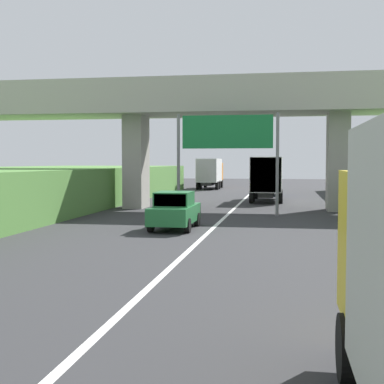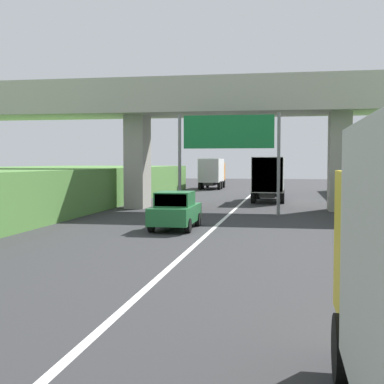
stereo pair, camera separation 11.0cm
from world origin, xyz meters
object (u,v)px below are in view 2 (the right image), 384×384
object	(u,v)px
overhead_highway_sign	(228,139)
car_green	(175,210)
car_blue	(271,186)
truck_white	(269,177)
truck_orange	(212,172)

from	to	relation	value
overhead_highway_sign	car_green	size ratio (longest dim) A/B	1.43
car_blue	truck_white	bearing A→B (deg)	-89.83
truck_white	car_green	xyz separation A→B (m)	(-3.60, -18.45, -1.08)
truck_orange	car_green	world-z (taller)	truck_orange
overhead_highway_sign	car_blue	bearing A→B (deg)	84.37
truck_orange	truck_white	bearing A→B (deg)	-69.56
truck_white	truck_orange	xyz separation A→B (m)	(-7.05, 18.91, 0.00)
truck_orange	overhead_highway_sign	bearing A→B (deg)	-80.45
truck_white	car_blue	bearing A→B (deg)	90.17
overhead_highway_sign	car_green	xyz separation A→B (m)	(-1.68, -6.86, -3.51)
overhead_highway_sign	car_blue	size ratio (longest dim) A/B	1.43
car_blue	car_green	bearing A→B (deg)	-97.81
truck_orange	car_green	xyz separation A→B (m)	(3.45, -37.36, -1.08)
truck_orange	car_blue	bearing A→B (deg)	-58.10
car_blue	car_green	size ratio (longest dim) A/B	1.00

